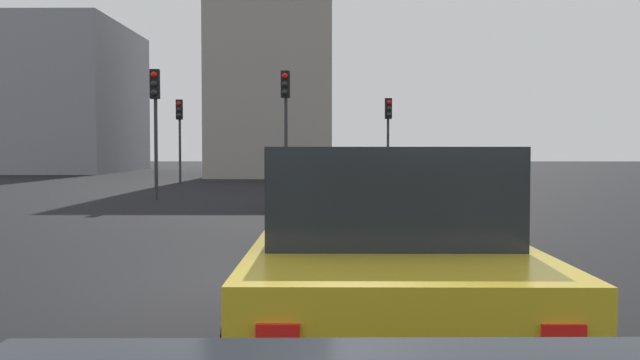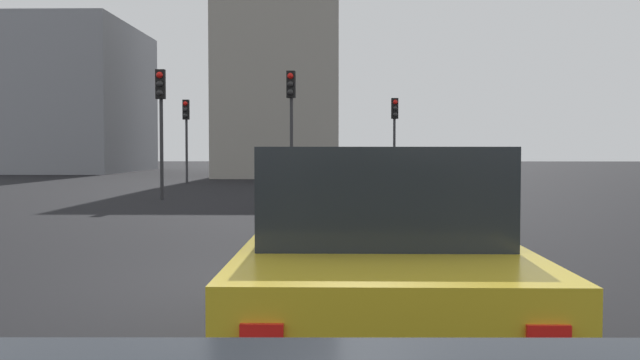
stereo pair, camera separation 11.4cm
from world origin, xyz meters
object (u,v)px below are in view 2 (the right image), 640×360
object	(u,v)px
car_maroon_left_lead	(349,183)
traffic_light_near_right	(395,122)
traffic_light_far_left	(291,106)
car_beige_left_second	(376,200)
car_yellow_left_third	(375,255)
traffic_light_far_right	(186,123)
traffic_light_near_left	(161,106)

from	to	relation	value
car_maroon_left_lead	traffic_light_near_right	xyz separation A→B (m)	(13.69, -2.24, 2.00)
car_maroon_left_lead	traffic_light_far_left	xyz separation A→B (m)	(6.32, 1.83, 2.28)
car_beige_left_second	traffic_light_near_right	world-z (taller)	traffic_light_near_right
car_yellow_left_third	traffic_light_far_left	xyz separation A→B (m)	(18.73, 1.80, 2.23)
car_beige_left_second	traffic_light_far_left	world-z (taller)	traffic_light_far_left
traffic_light_far_left	traffic_light_far_right	bearing A→B (deg)	-139.99
traffic_light_near_right	traffic_light_far_right	bearing A→B (deg)	-104.28
car_yellow_left_third	traffic_light_far_left	world-z (taller)	traffic_light_far_left
car_yellow_left_third	traffic_light_near_left	size ratio (longest dim) A/B	1.18
car_maroon_left_lead	traffic_light_near_right	size ratio (longest dim) A/B	1.18
car_yellow_left_third	traffic_light_far_left	size ratio (longest dim) A/B	1.13
car_beige_left_second	traffic_light_near_left	bearing A→B (deg)	32.09
car_beige_left_second	traffic_light_far_left	xyz separation A→B (m)	(12.57, 2.14, 2.26)
car_yellow_left_third	traffic_light_near_left	distance (m)	17.67
car_maroon_left_lead	traffic_light_far_left	bearing A→B (deg)	17.54
traffic_light_near_left	traffic_light_far_left	size ratio (longest dim) A/B	0.96
car_yellow_left_third	traffic_light_near_right	world-z (taller)	traffic_light_near_right
traffic_light_near_right	traffic_light_far_right	distance (m)	9.44
traffic_light_near_left	car_yellow_left_third	bearing A→B (deg)	18.96
traffic_light_far_left	traffic_light_far_right	xyz separation A→B (m)	(8.52, 5.30, -0.26)
traffic_light_near_left	traffic_light_far_left	bearing A→B (deg)	118.89
traffic_light_near_right	car_maroon_left_lead	bearing A→B (deg)	-16.62
traffic_light_near_left	traffic_light_far_right	distance (m)	10.75
car_yellow_left_third	traffic_light_near_right	distance (m)	26.28
traffic_light_near_right	traffic_light_near_left	bearing A→B (deg)	-47.21
car_beige_left_second	traffic_light_far_right	distance (m)	22.46
traffic_light_far_right	traffic_light_near_left	bearing A→B (deg)	10.72
car_beige_left_second	car_yellow_left_third	distance (m)	6.16
car_maroon_left_lead	car_yellow_left_third	distance (m)	12.41
car_yellow_left_third	traffic_light_far_right	world-z (taller)	traffic_light_far_right
car_beige_left_second	traffic_light_far_right	size ratio (longest dim) A/B	1.23
traffic_light_near_left	traffic_light_far_left	world-z (taller)	traffic_light_far_left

